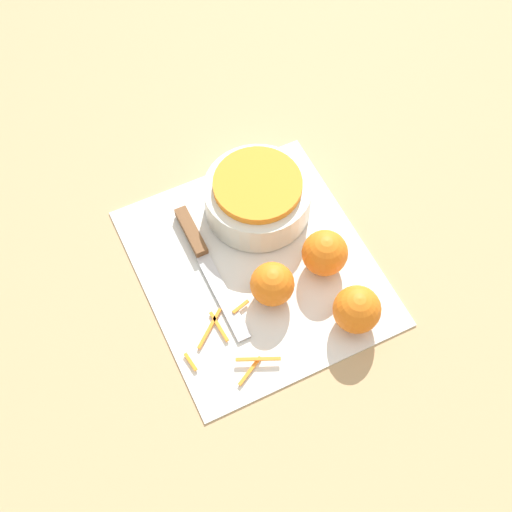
{
  "coord_description": "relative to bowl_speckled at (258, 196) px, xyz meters",
  "views": [
    {
      "loc": [
        0.48,
        -0.23,
        0.98
      ],
      "look_at": [
        0.0,
        0.0,
        0.04
      ],
      "focal_mm": 50.0,
      "sensor_mm": 36.0,
      "label": 1
    }
  ],
  "objects": [
    {
      "name": "orange_back",
      "position": [
        0.15,
        -0.05,
        -0.0
      ],
      "size": [
        0.07,
        0.07,
        0.07
      ],
      "color": "orange",
      "rests_on": "cutting_board"
    },
    {
      "name": "peel_pile",
      "position": [
        0.2,
        -0.14,
        -0.03
      ],
      "size": [
        0.13,
        0.12,
        0.01
      ],
      "color": "orange",
      "rests_on": "cutting_board"
    },
    {
      "name": "ground_plane",
      "position": [
        0.1,
        -0.05,
        -0.04
      ],
      "size": [
        4.0,
        4.0,
        0.0
      ],
      "primitive_type": "plane",
      "color": "tan"
    },
    {
      "name": "orange_right",
      "position": [
        0.24,
        0.04,
        0.0
      ],
      "size": [
        0.07,
        0.07,
        0.07
      ],
      "color": "orange",
      "rests_on": "cutting_board"
    },
    {
      "name": "orange_left",
      "position": [
        0.14,
        0.05,
        0.0
      ],
      "size": [
        0.07,
        0.07,
        0.07
      ],
      "color": "orange",
      "rests_on": "cutting_board"
    },
    {
      "name": "cutting_board",
      "position": [
        0.1,
        -0.05,
        -0.04
      ],
      "size": [
        0.39,
        0.35,
        0.01
      ],
      "color": "silver",
      "rests_on": "ground_plane"
    },
    {
      "name": "knife",
      "position": [
        0.03,
        -0.12,
        -0.03
      ],
      "size": [
        0.25,
        0.02,
        0.02
      ],
      "rotation": [
        0.0,
        0.0,
        -0.0
      ],
      "color": "brown",
      "rests_on": "cutting_board"
    },
    {
      "name": "bowl_speckled",
      "position": [
        0.0,
        0.0,
        0.0
      ],
      "size": [
        0.17,
        0.17,
        0.07
      ],
      "color": "silver",
      "rests_on": "cutting_board"
    }
  ]
}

